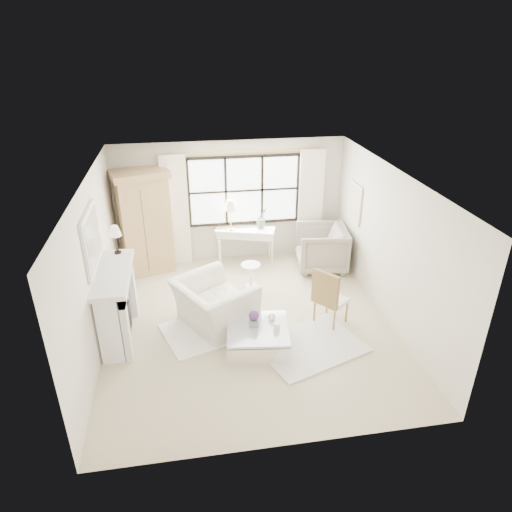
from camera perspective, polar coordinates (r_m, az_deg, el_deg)
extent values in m
plane|color=#C6B893|center=(8.32, -0.78, -8.40)|extent=(5.50, 5.50, 0.00)
plane|color=white|center=(7.13, -0.92, 9.73)|extent=(5.50, 5.50, 0.00)
plane|color=beige|center=(10.15, -3.20, 6.78)|extent=(5.00, 0.00, 5.00)
plane|color=white|center=(5.35, 3.70, -13.06)|extent=(5.00, 0.00, 5.00)
plane|color=silver|center=(7.71, -19.55, -1.38)|extent=(0.00, 5.50, 5.50)
plane|color=beige|center=(8.34, 16.41, 1.21)|extent=(0.00, 5.50, 5.50)
cube|color=white|center=(10.08, -1.51, 8.18)|extent=(2.40, 0.02, 1.50)
cylinder|color=#B6953F|center=(9.79, -1.52, 12.92)|extent=(3.30, 0.04, 0.04)
cube|color=white|center=(10.04, -9.96, 5.51)|extent=(0.55, 0.10, 2.47)
cube|color=white|center=(10.43, 6.82, 6.51)|extent=(0.55, 0.10, 2.47)
cube|color=silver|center=(8.04, -17.27, -6.08)|extent=(0.34, 1.50, 1.18)
cube|color=silver|center=(8.04, -16.01, -6.37)|extent=(0.03, 1.22, 0.97)
cube|color=black|center=(8.15, -15.76, -7.62)|extent=(0.06, 0.52, 0.50)
cube|color=silver|center=(7.72, -17.59, -2.11)|extent=(0.58, 1.66, 0.08)
cube|color=silver|center=(7.50, -19.88, 1.95)|extent=(0.05, 1.15, 0.95)
cube|color=silver|center=(7.50, -19.66, 1.97)|extent=(0.02, 1.00, 0.80)
cube|color=silver|center=(9.69, 12.28, 6.50)|extent=(0.04, 0.62, 0.82)
cube|color=beige|center=(9.68, 12.17, 6.50)|extent=(0.01, 0.52, 0.72)
cylinder|color=black|center=(8.30, -16.90, 0.45)|extent=(0.12, 0.12, 0.03)
cylinder|color=black|center=(8.23, -17.04, 1.48)|extent=(0.03, 0.03, 0.30)
cone|color=beige|center=(8.14, -17.26, 3.01)|extent=(0.22, 0.22, 0.18)
cube|color=tan|center=(9.90, -13.67, 3.68)|extent=(1.13, 0.86, 2.10)
cube|color=tan|center=(9.54, -14.38, 9.90)|extent=(1.27, 0.99, 0.14)
cube|color=white|center=(10.17, -1.37, 2.81)|extent=(1.31, 0.75, 0.14)
cube|color=white|center=(10.14, -1.37, 3.28)|extent=(1.37, 0.81, 0.06)
cylinder|color=gold|center=(10.07, -3.15, 3.36)|extent=(0.14, 0.14, 0.03)
cylinder|color=gold|center=(9.98, -3.18, 4.66)|extent=(0.02, 0.02, 0.46)
cone|color=#FAEECC|center=(9.87, -3.23, 6.39)|extent=(0.28, 0.28, 0.22)
imported|color=#506744|center=(10.08, 0.73, 4.82)|extent=(0.33, 0.31, 0.49)
cylinder|color=white|center=(9.44, -0.66, -3.70)|extent=(0.26, 0.26, 0.03)
cylinder|color=white|center=(9.32, -0.66, -2.45)|extent=(0.06, 0.06, 0.44)
cylinder|color=white|center=(9.21, -0.67, -1.14)|extent=(0.40, 0.40, 0.03)
cube|color=white|center=(8.18, -5.64, -9.08)|extent=(1.88, 1.59, 0.03)
cube|color=silver|center=(7.81, 6.77, -11.08)|extent=(1.98, 1.74, 0.03)
imported|color=white|center=(8.10, -5.26, -5.97)|extent=(1.63, 1.69, 0.84)
imported|color=gray|center=(10.05, 8.15, 0.98)|extent=(1.19, 1.17, 0.96)
cube|color=white|center=(8.22, 9.42, -5.45)|extent=(0.66, 0.66, 0.07)
cube|color=olive|center=(7.88, 8.65, -4.14)|extent=(0.34, 0.41, 0.60)
cube|color=white|center=(7.67, 0.22, -10.30)|extent=(1.12, 1.12, 0.32)
cube|color=#B3B9BF|center=(7.56, 0.22, -9.08)|extent=(1.12, 1.12, 0.04)
cube|color=slate|center=(7.57, -0.27, -8.32)|extent=(0.16, 0.16, 0.11)
sphere|color=#502968|center=(7.49, -0.27, -7.44)|extent=(0.17, 0.17, 0.17)
cylinder|color=white|center=(7.47, 2.61, -8.80)|extent=(0.10, 0.10, 0.12)
imported|color=white|center=(7.71, 1.99, -7.50)|extent=(0.16, 0.16, 0.13)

